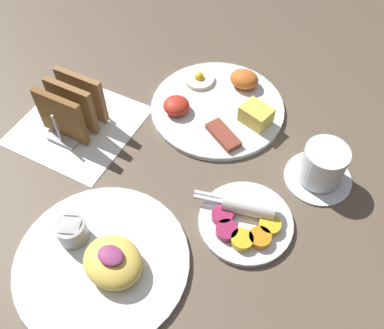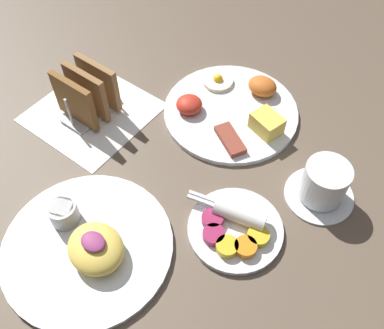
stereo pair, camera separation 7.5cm
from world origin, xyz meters
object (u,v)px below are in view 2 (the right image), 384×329
at_px(plate_breakfast, 233,109).
at_px(toast_rack, 87,94).
at_px(plate_condiments, 235,228).
at_px(coffee_cup, 324,184).
at_px(plate_foreground, 88,244).

bearing_deg(plate_breakfast, toast_rack, -143.24).
distance_m(plate_condiments, coffee_cup, 0.17).
height_order(plate_breakfast, toast_rack, toast_rack).
xyz_separation_m(toast_rack, coffee_cup, (0.46, 0.09, -0.02)).
bearing_deg(plate_foreground, plate_condiments, 44.34).
bearing_deg(coffee_cup, plate_breakfast, 161.68).
relative_size(plate_breakfast, coffee_cup, 2.24).
bearing_deg(coffee_cup, plate_condiments, -118.62).
height_order(plate_condiments, toast_rack, toast_rack).
height_order(plate_breakfast, plate_condiments, plate_breakfast).
distance_m(plate_breakfast, coffee_cup, 0.24).
distance_m(plate_breakfast, plate_foreground, 0.39).
bearing_deg(coffee_cup, toast_rack, -168.42).
bearing_deg(toast_rack, coffee_cup, 11.58).
bearing_deg(toast_rack, plate_foreground, -45.97).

